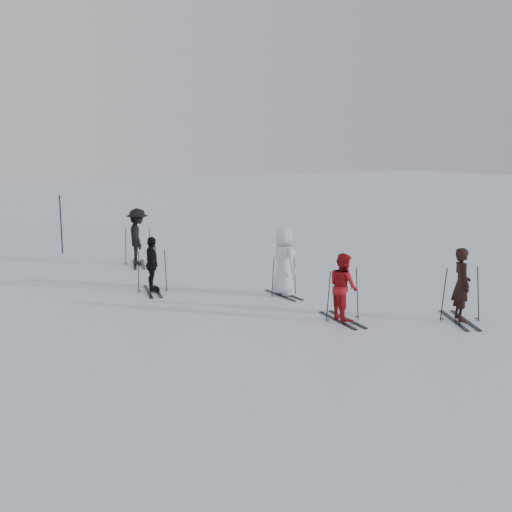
# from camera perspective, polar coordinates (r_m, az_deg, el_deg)

# --- Properties ---
(ground) EXTENTS (120.00, 120.00, 0.00)m
(ground) POSITION_cam_1_polar(r_m,az_deg,el_deg) (17.06, 1.59, -3.82)
(ground) COLOR silver
(ground) RESTS_ON ground
(skier_near_dark) EXTENTS (0.63, 0.73, 1.69)m
(skier_near_dark) POSITION_cam_1_polar(r_m,az_deg,el_deg) (15.51, 17.80, -2.50)
(skier_near_dark) COLOR black
(skier_near_dark) RESTS_ON ground
(skier_red) EXTENTS (0.67, 0.82, 1.56)m
(skier_red) POSITION_cam_1_polar(r_m,az_deg,el_deg) (14.96, 7.75, -2.81)
(skier_red) COLOR #A21218
(skier_red) RESTS_ON ground
(skier_grey) EXTENTS (0.60, 0.91, 1.83)m
(skier_grey) POSITION_cam_1_polar(r_m,az_deg,el_deg) (17.27, 2.51, -0.55)
(skier_grey) COLOR silver
(skier_grey) RESTS_ON ground
(skier_uphill_left) EXTENTS (0.55, 0.95, 1.52)m
(skier_uphill_left) POSITION_cam_1_polar(r_m,az_deg,el_deg) (17.91, -9.22, -0.81)
(skier_uphill_left) COLOR black
(skier_uphill_left) RESTS_ON ground
(skier_uphill_far) EXTENTS (1.01, 1.37, 1.89)m
(skier_uphill_far) POSITION_cam_1_polar(r_m,az_deg,el_deg) (21.99, -10.47, 1.65)
(skier_uphill_far) COLOR black
(skier_uphill_far) RESTS_ON ground
(skis_near_dark) EXTENTS (2.04, 1.64, 1.32)m
(skis_near_dark) POSITION_cam_1_polar(r_m,az_deg,el_deg) (15.55, 17.76, -3.17)
(skis_near_dark) COLOR black
(skis_near_dark) RESTS_ON ground
(skis_red) EXTENTS (1.79, 1.08, 1.25)m
(skis_red) POSITION_cam_1_polar(r_m,az_deg,el_deg) (15.00, 7.74, -3.40)
(skis_red) COLOR black
(skis_red) RESTS_ON ground
(skis_grey) EXTENTS (1.57, 0.85, 1.13)m
(skis_grey) POSITION_cam_1_polar(r_m,az_deg,el_deg) (17.34, 2.50, -1.69)
(skis_grey) COLOR black
(skis_grey) RESTS_ON ground
(skis_uphill_left) EXTENTS (1.81, 1.21, 1.21)m
(skis_uphill_left) POSITION_cam_1_polar(r_m,az_deg,el_deg) (17.94, -9.21, -1.29)
(skis_uphill_left) COLOR black
(skis_uphill_left) RESTS_ON ground
(skis_uphill_far) EXTENTS (2.02, 1.43, 1.33)m
(skis_uphill_far) POSITION_cam_1_polar(r_m,az_deg,el_deg) (22.03, -10.45, 0.92)
(skis_uphill_far) COLOR black
(skis_uphill_far) RESTS_ON ground
(piste_marker) EXTENTS (0.05, 0.05, 2.18)m
(piste_marker) POSITION_cam_1_polar(r_m,az_deg,el_deg) (24.99, -16.94, 2.70)
(piste_marker) COLOR black
(piste_marker) RESTS_ON ground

